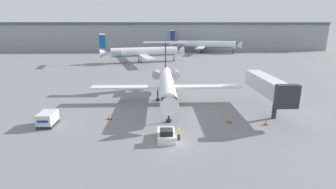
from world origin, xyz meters
The scene contains 12 objects.
ground_plane centered at (0.00, 0.00, 0.00)m, with size 600.00×600.00×0.00m, color slate.
terminal_building centered at (0.00, 120.00, 7.57)m, with size 180.00×16.80×15.09m.
airplane_main centered at (0.03, 18.05, 3.57)m, with size 28.28×26.70×10.45m.
pushback_tug centered at (-0.53, 1.05, 0.61)m, with size 2.27×3.96×1.69m.
luggage_cart centered at (-17.68, 6.35, 1.00)m, with size 2.15×3.34×2.00m.
worker_near_tug centered at (1.07, 0.81, 0.88)m, with size 0.40×0.24×1.69m.
traffic_cone_left centered at (-9.18, 8.76, 0.29)m, with size 0.72×0.72×0.62m.
traffic_cone_right centered at (9.18, 6.70, 0.34)m, with size 0.68×0.68×0.71m.
traffic_cone_mid centered at (14.28, 5.55, 0.36)m, with size 0.53×0.53×0.76m.
airplane_parked_far_left centered at (-7.90, 71.30, 3.88)m, with size 32.72×33.93×10.78m.
airplane_parked_far_right centered at (21.51, 104.67, 4.16)m, with size 36.42×31.31×11.12m.
jet_bridge centered at (16.61, 11.51, 4.46)m, with size 3.20×15.14×6.19m.
Camera 1 is at (-1.31, -29.99, 14.42)m, focal length 28.00 mm.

